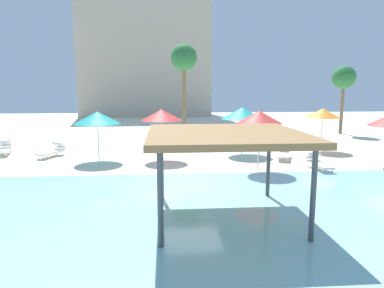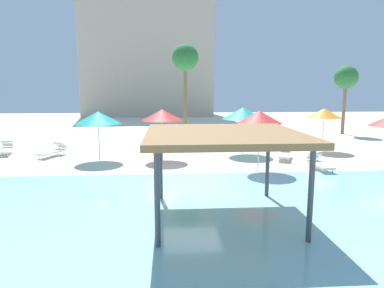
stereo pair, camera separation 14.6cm
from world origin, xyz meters
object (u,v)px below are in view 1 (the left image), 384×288
object	(u,v)px
lounge_chair_0	(4,149)
palm_tree_0	(344,79)
beach_umbrella_orange_5	(323,113)
palm_tree_1	(184,60)
lounge_chair_4	(53,151)
beach_umbrella_teal_2	(97,118)
beach_umbrella_red_6	(259,117)
lounge_chair_1	(284,153)
lounge_chair_3	(318,162)
beach_umbrella_teal_0	(242,113)
shade_pavilion	(225,137)
beach_umbrella_red_1	(162,115)

from	to	relation	value
lounge_chair_0	palm_tree_0	world-z (taller)	palm_tree_0
beach_umbrella_orange_5	palm_tree_1	distance (m)	10.22
lounge_chair_4	palm_tree_0	distance (m)	23.04
beach_umbrella_teal_2	beach_umbrella_red_6	world-z (taller)	beach_umbrella_red_6
lounge_chair_0	lounge_chair_1	xyz separation A→B (m)	(15.77, -2.44, 0.00)
lounge_chair_3	palm_tree_0	world-z (taller)	palm_tree_0
beach_umbrella_teal_0	beach_umbrella_teal_2	bearing A→B (deg)	-170.41
lounge_chair_1	lounge_chair_4	bearing A→B (deg)	-77.59
beach_umbrella_orange_5	lounge_chair_1	world-z (taller)	beach_umbrella_orange_5
shade_pavilion	beach_umbrella_orange_5	world-z (taller)	beach_umbrella_orange_5
beach_umbrella_orange_5	palm_tree_0	world-z (taller)	palm_tree_0
beach_umbrella_teal_0	lounge_chair_1	bearing A→B (deg)	-38.46
lounge_chair_1	lounge_chair_3	xyz separation A→B (m)	(0.81, -2.51, 0.00)
lounge_chair_3	lounge_chair_0	bearing A→B (deg)	-109.33
shade_pavilion	palm_tree_0	distance (m)	22.53
beach_umbrella_teal_0	palm_tree_1	xyz separation A→B (m)	(-3.04, 5.76, 3.40)
beach_umbrella_teal_0	beach_umbrella_teal_2	world-z (taller)	beach_umbrella_teal_0
beach_umbrella_teal_0	palm_tree_0	bearing A→B (deg)	39.02
shade_pavilion	lounge_chair_3	size ratio (longest dim) A/B	2.31
lounge_chair_0	palm_tree_1	size ratio (longest dim) A/B	0.29
beach_umbrella_teal_2	lounge_chair_0	size ratio (longest dim) A/B	1.32
beach_umbrella_red_6	lounge_chair_1	world-z (taller)	beach_umbrella_red_6
beach_umbrella_orange_5	shade_pavilion	bearing A→B (deg)	-126.35
lounge_chair_1	lounge_chair_3	world-z (taller)	same
beach_umbrella_orange_5	palm_tree_0	xyz separation A→B (m)	(5.15, 7.61, 2.25)
beach_umbrella_teal_0	lounge_chair_4	distance (m)	10.99
lounge_chair_3	palm_tree_0	bearing A→B (deg)	146.22
beach_umbrella_teal_2	palm_tree_0	size ratio (longest dim) A/B	0.47
palm_tree_1	lounge_chair_1	bearing A→B (deg)	-55.60
lounge_chair_1	lounge_chair_4	size ratio (longest dim) A/B	1.00
lounge_chair_0	lounge_chair_4	bearing A→B (deg)	60.40
shade_pavilion	beach_umbrella_orange_5	xyz separation A→B (m)	(7.85, 10.67, -0.12)
beach_umbrella_red_1	lounge_chair_1	bearing A→B (deg)	-3.03
beach_umbrella_teal_0	palm_tree_0	world-z (taller)	palm_tree_0
lounge_chair_3	palm_tree_1	xyz separation A→B (m)	(-5.84, 9.86, 5.46)
lounge_chair_4	beach_umbrella_orange_5	bearing A→B (deg)	114.95
beach_umbrella_orange_5	palm_tree_0	bearing A→B (deg)	55.91
palm_tree_0	palm_tree_1	xyz separation A→B (m)	(-13.33, -2.58, 1.22)
lounge_chair_0	lounge_chair_1	size ratio (longest dim) A/B	1.00
shade_pavilion	beach_umbrella_orange_5	distance (m)	13.25
beach_umbrella_teal_2	shade_pavilion	bearing A→B (deg)	-58.52
beach_umbrella_teal_0	lounge_chair_4	size ratio (longest dim) A/B	1.38
beach_umbrella_red_6	shade_pavilion	bearing A→B (deg)	-114.09
lounge_chair_0	lounge_chair_3	distance (m)	17.31
lounge_chair_0	palm_tree_0	bearing A→B (deg)	92.32
beach_umbrella_teal_2	palm_tree_1	size ratio (longest dim) A/B	0.38
beach_umbrella_teal_2	lounge_chair_4	world-z (taller)	beach_umbrella_teal_2
beach_umbrella_orange_5	lounge_chair_3	distance (m)	5.72
lounge_chair_3	palm_tree_1	size ratio (longest dim) A/B	0.28
beach_umbrella_teal_2	lounge_chair_1	xyz separation A→B (m)	(9.96, -0.23, -1.96)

